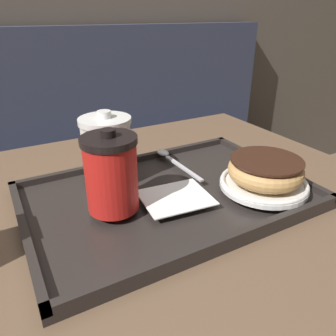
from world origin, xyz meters
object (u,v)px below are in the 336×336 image
(coffee_cup_rear, at_px, (107,147))
(spoon, at_px, (169,157))
(donut_chocolate_glazed, at_px, (266,170))
(coffee_cup_front, at_px, (111,173))

(coffee_cup_rear, height_order, spoon, coffee_cup_rear)
(donut_chocolate_glazed, relative_size, spoon, 0.79)
(coffee_cup_rear, bearing_deg, coffee_cup_front, -106.28)
(donut_chocolate_glazed, bearing_deg, coffee_cup_front, 165.41)
(donut_chocolate_glazed, bearing_deg, spoon, 114.63)
(coffee_cup_front, height_order, donut_chocolate_glazed, coffee_cup_front)
(coffee_cup_rear, height_order, donut_chocolate_glazed, coffee_cup_rear)
(coffee_cup_rear, bearing_deg, spoon, 4.32)
(coffee_cup_rear, distance_m, spoon, 0.15)
(donut_chocolate_glazed, bearing_deg, coffee_cup_rear, 141.43)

